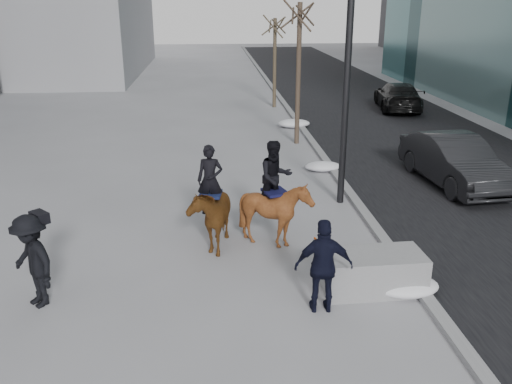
{
  "coord_description": "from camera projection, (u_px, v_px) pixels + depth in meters",
  "views": [
    {
      "loc": [
        -0.9,
        -9.38,
        5.3
      ],
      "look_at": [
        0.0,
        1.2,
        1.5
      ],
      "focal_mm": 38.0,
      "sensor_mm": 36.0,
      "label": 1
    }
  ],
  "objects": [
    {
      "name": "ground",
      "position": [
        261.0,
        284.0,
        10.65
      ],
      "size": [
        120.0,
        120.0,
        0.0
      ],
      "primitive_type": "plane",
      "color": "gray",
      "rests_on": "ground"
    },
    {
      "name": "road",
      "position": [
        420.0,
        146.0,
        20.59
      ],
      "size": [
        8.0,
        90.0,
        0.01
      ],
      "primitive_type": "cube",
      "color": "black",
      "rests_on": "ground"
    },
    {
      "name": "curb",
      "position": [
        316.0,
        147.0,
        20.25
      ],
      "size": [
        0.25,
        90.0,
        0.12
      ],
      "primitive_type": "cube",
      "color": "gray",
      "rests_on": "ground"
    },
    {
      "name": "planter",
      "position": [
        373.0,
        272.0,
        10.34
      ],
      "size": [
        1.92,
        1.01,
        0.75
      ],
      "primitive_type": "cube",
      "rotation": [
        0.0,
        0.0,
        0.03
      ],
      "color": "gray",
      "rests_on": "ground"
    },
    {
      "name": "car_near",
      "position": [
        454.0,
        161.0,
        16.14
      ],
      "size": [
        1.95,
        4.61,
        1.48
      ],
      "primitive_type": "imported",
      "rotation": [
        0.0,
        0.0,
        0.09
      ],
      "color": "black",
      "rests_on": "ground"
    },
    {
      "name": "car_far",
      "position": [
        398.0,
        96.0,
        27.19
      ],
      "size": [
        2.65,
        4.95,
        1.36
      ],
      "primitive_type": "imported",
      "rotation": [
        0.0,
        0.0,
        2.98
      ],
      "color": "black",
      "rests_on": "ground"
    },
    {
      "name": "tree_near",
      "position": [
        298.0,
        68.0,
        20.06
      ],
      "size": [
        1.2,
        1.2,
        5.76
      ],
      "primitive_type": null,
      "color": "#35281F",
      "rests_on": "ground"
    },
    {
      "name": "tree_far",
      "position": [
        275.0,
        59.0,
        27.25
      ],
      "size": [
        1.2,
        1.2,
        4.89
      ],
      "primitive_type": null,
      "color": "#3C2F23",
      "rests_on": "ground"
    },
    {
      "name": "mounted_left",
      "position": [
        211.0,
        210.0,
        12.08
      ],
      "size": [
        1.06,
        1.88,
        2.3
      ],
      "color": "#533210",
      "rests_on": "ground"
    },
    {
      "name": "mounted_right",
      "position": [
        275.0,
        205.0,
        12.05
      ],
      "size": [
        1.63,
        1.74,
        2.4
      ],
      "color": "#4F240F",
      "rests_on": "ground"
    },
    {
      "name": "feeder",
      "position": [
        324.0,
        266.0,
        9.48
      ],
      "size": [
        1.05,
        0.89,
        1.75
      ],
      "color": "black",
      "rests_on": "ground"
    },
    {
      "name": "camera_crew",
      "position": [
        32.0,
        261.0,
        9.66
      ],
      "size": [
        1.26,
        1.27,
        1.75
      ],
      "color": "black",
      "rests_on": "ground"
    },
    {
      "name": "lamppost",
      "position": [
        350.0,
        12.0,
        13.29
      ],
      "size": [
        0.25,
        0.8,
        9.09
      ],
      "color": "black",
      "rests_on": "ground"
    },
    {
      "name": "snow_piles",
      "position": [
        322.0,
        164.0,
        17.8
      ],
      "size": [
        1.4,
        15.0,
        0.36
      ],
      "color": "silver",
      "rests_on": "ground"
    }
  ]
}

